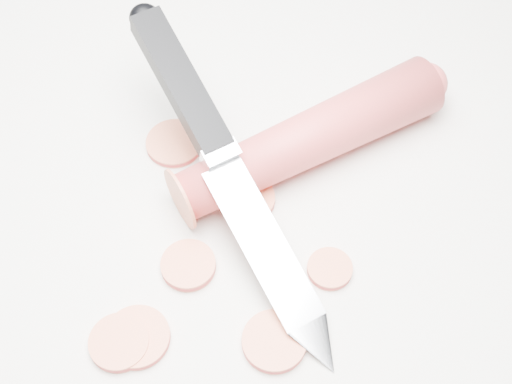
% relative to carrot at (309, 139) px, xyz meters
% --- Properties ---
extents(ground, '(2.40, 2.40, 0.00)m').
position_rel_carrot_xyz_m(ground, '(-0.03, -0.05, -0.02)').
color(ground, silver).
rests_on(ground, ground).
extents(carrot, '(0.15, 0.17, 0.04)m').
position_rel_carrot_xyz_m(carrot, '(0.00, 0.00, 0.00)').
color(carrot, '#CC3839').
rests_on(carrot, ground).
extents(carrot_slice_0, '(0.03, 0.03, 0.01)m').
position_rel_carrot_xyz_m(carrot_slice_0, '(-0.04, -0.11, -0.02)').
color(carrot_slice_0, '#DE6743').
rests_on(carrot_slice_0, ground).
extents(carrot_slice_1, '(0.04, 0.04, 0.01)m').
position_rel_carrot_xyz_m(carrot_slice_1, '(-0.06, -0.16, -0.02)').
color(carrot_slice_1, '#DE6743').
rests_on(carrot_slice_1, ground).
extents(carrot_slice_2, '(0.03, 0.03, 0.01)m').
position_rel_carrot_xyz_m(carrot_slice_2, '(-0.03, -0.05, -0.02)').
color(carrot_slice_2, '#DE6743').
rests_on(carrot_slice_2, ground).
extents(carrot_slice_3, '(0.03, 0.03, 0.01)m').
position_rel_carrot_xyz_m(carrot_slice_3, '(0.04, -0.08, -0.02)').
color(carrot_slice_3, '#DE6743').
rests_on(carrot_slice_3, ground).
extents(carrot_slice_4, '(0.04, 0.04, 0.01)m').
position_rel_carrot_xyz_m(carrot_slice_4, '(0.02, -0.14, -0.02)').
color(carrot_slice_4, '#DE6743').
rests_on(carrot_slice_4, ground).
extents(carrot_slice_5, '(0.04, 0.04, 0.01)m').
position_rel_carrot_xyz_m(carrot_slice_5, '(-0.09, -0.02, -0.02)').
color(carrot_slice_5, '#DE6743').
rests_on(carrot_slice_5, ground).
extents(carrot_slice_6, '(0.04, 0.04, 0.01)m').
position_rel_carrot_xyz_m(carrot_slice_6, '(-0.06, -0.17, -0.02)').
color(carrot_slice_6, '#DE6743').
rests_on(carrot_slice_6, ground).
extents(kitchen_knife, '(0.21, 0.19, 0.08)m').
position_rel_carrot_xyz_m(kitchen_knife, '(-0.03, -0.06, 0.02)').
color(kitchen_knife, silver).
rests_on(kitchen_knife, ground).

